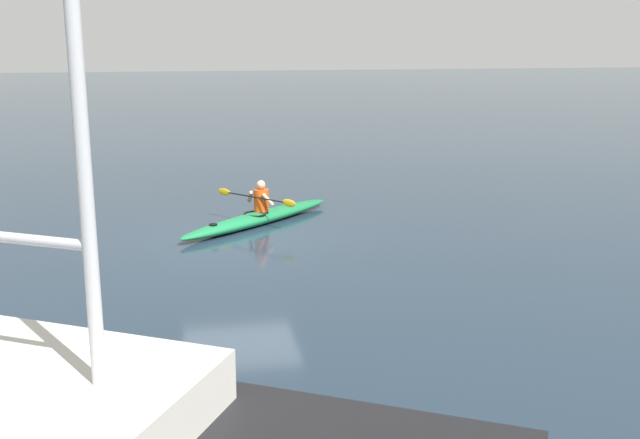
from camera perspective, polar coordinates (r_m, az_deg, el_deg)
The scene contains 3 objects.
ground_plane at distance 16.58m, azimuth -6.18°, elevation -1.51°, with size 160.00×160.00×0.00m, color #1E2D3D.
kayak at distance 17.85m, azimuth -4.63°, elevation 0.12°, with size 4.10×3.67×0.29m.
kayaker at distance 17.80m, azimuth -4.48°, elevation 1.60°, with size 1.62×1.87×0.74m.
Camera 1 is at (1.33, 15.95, 4.32)m, focal length 42.62 mm.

